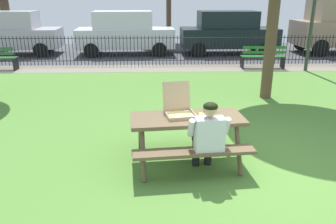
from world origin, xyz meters
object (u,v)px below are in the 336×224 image
at_px(adult_at_table, 208,135).
at_px(parked_car_far_left, 9,33).
at_px(pizza_slice_on_table, 205,115).
at_px(parked_car_center, 228,32).
at_px(picnic_table_foreground, 187,127).
at_px(pizza_box_open, 179,109).
at_px(parked_car_left, 125,32).
at_px(park_bench_center, 263,57).

distance_m(adult_at_table, parked_car_far_left, 13.45).
relative_size(pizza_slice_on_table, parked_car_center, 0.07).
distance_m(picnic_table_foreground, adult_at_table, 0.55).
distance_m(pizza_box_open, parked_car_center, 11.01).
bearing_deg(adult_at_table, picnic_table_foreground, 118.84).
xyz_separation_m(parked_car_far_left, parked_car_center, (9.99, 0.00, 0.00)).
height_order(picnic_table_foreground, pizza_box_open, pizza_box_open).
bearing_deg(parked_car_far_left, parked_car_center, 0.01).
xyz_separation_m(picnic_table_foreground, parked_car_left, (-1.93, 10.73, 0.41)).
xyz_separation_m(pizza_slice_on_table, parked_car_far_left, (-7.45, 10.68, 0.23)).
xyz_separation_m(pizza_box_open, adult_at_table, (0.39, -0.60, -0.21)).
bearing_deg(adult_at_table, pizza_box_open, 123.00).
distance_m(park_bench_center, parked_car_center, 3.50).
xyz_separation_m(park_bench_center, parked_car_center, (-0.65, 3.39, 0.59)).
bearing_deg(park_bench_center, pizza_box_open, -116.59).
bearing_deg(picnic_table_foreground, pizza_box_open, 135.88).
bearing_deg(picnic_table_foreground, park_bench_center, 64.61).
height_order(pizza_slice_on_table, park_bench_center, park_bench_center).
distance_m(pizza_box_open, pizza_slice_on_table, 0.44).
bearing_deg(pizza_box_open, adult_at_table, -57.00).
distance_m(picnic_table_foreground, park_bench_center, 8.13).
height_order(pizza_slice_on_table, parked_car_far_left, parked_car_far_left).
xyz_separation_m(pizza_slice_on_table, parked_car_center, (2.54, 10.69, 0.23)).
distance_m(pizza_slice_on_table, adult_at_table, 0.54).
relative_size(pizza_slice_on_table, park_bench_center, 0.19).
distance_m(pizza_slice_on_table, parked_car_far_left, 13.03).
bearing_deg(pizza_slice_on_table, adult_at_table, -93.33).
xyz_separation_m(park_bench_center, parked_car_left, (-5.42, 3.38, 0.59)).
bearing_deg(pizza_box_open, pizza_slice_on_table, -10.67).
xyz_separation_m(adult_at_table, park_bench_center, (3.22, 7.82, -0.24)).
bearing_deg(adult_at_table, park_bench_center, 67.61).
bearing_deg(adult_at_table, parked_car_center, 77.09).
height_order(pizza_slice_on_table, parked_car_left, parked_car_left).
xyz_separation_m(picnic_table_foreground, pizza_slice_on_table, (0.29, 0.04, 0.18)).
bearing_deg(pizza_slice_on_table, picnic_table_foreground, -171.43).
relative_size(picnic_table_foreground, park_bench_center, 1.19).
bearing_deg(parked_car_far_left, pizza_box_open, -56.47).
height_order(pizza_box_open, pizza_slice_on_table, pizza_box_open).
distance_m(parked_car_left, parked_car_center, 4.76).
bearing_deg(adult_at_table, pizza_slice_on_table, 86.67).
bearing_deg(parked_car_center, picnic_table_foreground, -104.79).
bearing_deg(parked_car_left, pizza_box_open, -80.34).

